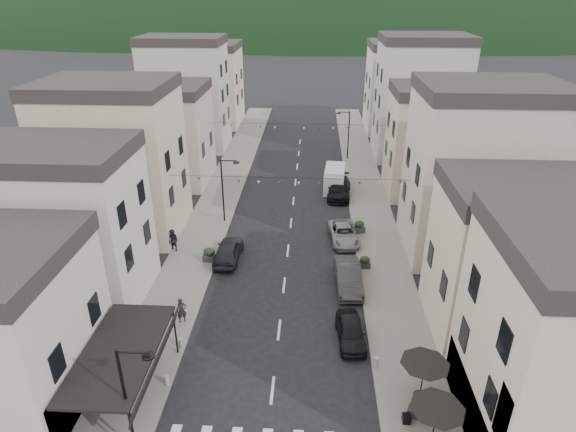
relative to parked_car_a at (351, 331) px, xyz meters
name	(u,v)px	position (x,y,z in m)	size (l,w,h in m)	color
sidewalk_left	(221,195)	(-11.92, 21.74, -0.62)	(4.00, 76.00, 0.12)	slate
sidewalk_right	(368,198)	(3.08, 21.74, -0.62)	(4.00, 76.00, 0.12)	slate
hill_backdrop	(314,20)	(-4.42, 289.74, -0.68)	(640.00, 360.00, 70.00)	black
boutique_awning	(125,353)	(-11.67, -5.26, 2.43)	(3.77, 7.50, 3.28)	black
buildings_row_left	(164,122)	(-18.92, 27.49, 5.44)	(10.20, 54.16, 14.00)	beige
buildings_row_right	(436,127)	(10.08, 26.33, 5.64)	(10.20, 54.16, 14.50)	beige
cafe_terrace	(437,413)	(3.28, -7.46, 1.67)	(2.50, 8.10, 2.53)	black
streetlamp_left_near	(130,391)	(-10.24, -8.26, 3.02)	(1.70, 0.56, 6.00)	black
streetlamp_left_far	(225,184)	(-10.24, 15.74, 3.02)	(1.70, 0.56, 6.00)	black
streetlamp_right_far	(346,130)	(1.40, 33.74, 3.02)	(1.70, 0.56, 6.00)	black
bollards	(272,391)	(-4.42, -4.76, -0.26)	(11.66, 10.26, 0.60)	gray
bunting_near	(289,182)	(-4.42, 11.74, 4.97)	(19.00, 0.28, 0.62)	black
bunting_far	(297,127)	(-4.42, 27.74, 4.97)	(19.00, 0.28, 0.62)	black
parked_car_a	(351,331)	(0.00, 0.00, 0.00)	(1.61, 4.01, 1.37)	black
parked_car_b	(348,277)	(0.18, 5.84, 0.14)	(1.74, 5.00, 1.65)	#2D2D2F
parked_car_c	(344,234)	(0.18, 12.69, -0.01)	(2.24, 4.86, 1.35)	gray
parked_car_d	(339,188)	(0.18, 22.33, 0.13)	(2.29, 5.62, 1.63)	black
parked_car_e	(228,251)	(-9.02, 9.09, 0.12)	(1.89, 4.70, 1.60)	black
delivery_van	(335,178)	(-0.23, 24.30, 0.52)	(2.45, 5.26, 2.45)	silver
pedestrian_a	(182,310)	(-10.65, 1.09, 0.30)	(0.63, 0.41, 1.73)	black
pedestrian_b	(173,241)	(-13.62, 9.99, 0.39)	(0.92, 0.72, 1.90)	black
planter_la	(134,351)	(-12.61, -2.33, -0.08)	(0.99, 0.74, 0.99)	#29292B
planter_lb	(210,255)	(-10.42, 8.62, 0.00)	(1.07, 0.65, 1.15)	#2E2F31
planter_ra	(418,409)	(2.96, -5.70, -0.06)	(1.04, 0.82, 1.03)	#2C2C2E
planter_rb	(365,262)	(1.58, 8.30, -0.08)	(0.92, 0.55, 0.99)	#2B2B2D
planter_rc	(359,227)	(1.58, 14.05, -0.01)	(1.13, 0.84, 1.13)	#303033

